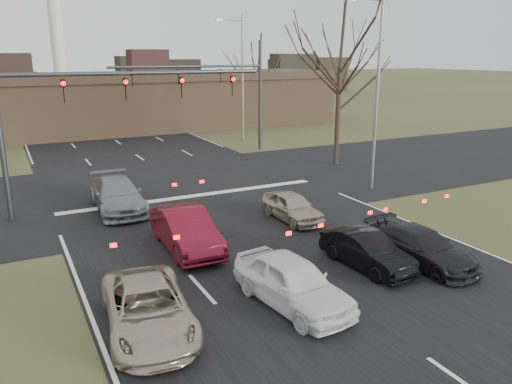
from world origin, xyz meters
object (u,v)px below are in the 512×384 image
building (121,102)px  mast_arm_far (225,83)px  streetlight_right_far (241,72)px  car_white_sedan (292,282)px  car_silver_suv (148,308)px  car_charcoal_sedan (421,247)px  car_red_ahead (186,230)px  streetlight_right_near (375,84)px  car_silver_ahead (292,207)px  car_black_hatch (367,251)px  mast_arm_near (79,100)px  car_grey_ahead (117,195)px

building → mast_arm_far: (4.18, -15.00, 2.35)m
streetlight_right_far → car_white_sedan: (-10.83, -26.10, -4.86)m
mast_arm_far → car_silver_suv: (-11.78, -21.55, -4.38)m
car_charcoal_sedan → car_red_ahead: car_red_ahead is taller
car_silver_suv → car_white_sedan: (4.08, -0.54, 0.09)m
building → car_charcoal_sedan: size_ratio=10.00×
streetlight_right_near → car_silver_ahead: bearing=-158.5°
mast_arm_far → car_black_hatch: mast_arm_far is taller
mast_arm_near → car_black_hatch: size_ratio=3.29×
streetlight_right_near → car_white_sedan: (-10.33, -9.10, -4.86)m
building → car_black_hatch: bearing=-89.8°
streetlight_right_near → car_silver_ahead: 8.44m
mast_arm_far → streetlight_right_near: (2.64, -13.00, 0.57)m
car_white_sedan → car_silver_ahead: 7.71m
car_charcoal_sedan → car_silver_suv: bearing=174.8°
streetlight_right_far → car_white_sedan: size_ratio=2.34×
streetlight_right_far → car_charcoal_sedan: streetlight_right_far is taller
mast_arm_far → car_grey_ahead: mast_arm_far is taller
streetlight_right_far → mast_arm_near: bearing=-136.1°
streetlight_right_far → car_silver_suv: 30.00m
car_black_hatch → streetlight_right_far: bearing=70.4°
streetlight_right_far → car_silver_ahead: (-6.84, -19.50, -4.98)m
streetlight_right_near → car_grey_ahead: size_ratio=1.97×
building → streetlight_right_near: 28.97m
building → mast_arm_near: mast_arm_near is taller
mast_arm_near → car_silver_suv: mast_arm_near is taller
streetlight_right_near → car_white_sedan: 14.60m
streetlight_right_far → car_charcoal_sedan: bearing=-101.7°
streetlight_right_near → car_red_ahead: 13.08m
building → mast_arm_near: 26.14m
car_red_ahead → car_silver_ahead: car_red_ahead is taller
building → mast_arm_near: bearing=-106.1°
car_white_sedan → car_red_ahead: car_red_ahead is taller
mast_arm_far → car_white_sedan: mast_arm_far is taller
mast_arm_far → car_red_ahead: bearing=-118.4°
streetlight_right_near → car_black_hatch: bearing=-130.0°
streetlight_right_near → car_silver_ahead: streetlight_right_near is taller
car_black_hatch → car_grey_ahead: size_ratio=0.72×
building → car_white_sedan: size_ratio=9.90×
mast_arm_near → car_grey_ahead: bearing=-24.3°
car_white_sedan → car_black_hatch: bearing=9.8°
car_charcoal_sedan → car_silver_ahead: car_charcoal_sedan is taller
streetlight_right_near → car_grey_ahead: bearing=169.2°
mast_arm_near → car_white_sedan: size_ratio=2.83×
mast_arm_near → car_charcoal_sedan: mast_arm_near is taller
mast_arm_near → car_charcoal_sedan: (9.23, -11.60, -4.46)m
mast_arm_near → car_red_ahead: mast_arm_near is taller
streetlight_right_far → car_white_sedan: bearing=-112.5°
car_silver_suv → car_charcoal_sedan: size_ratio=1.08×
car_charcoal_sedan → car_red_ahead: bearing=138.7°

